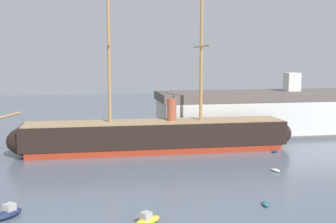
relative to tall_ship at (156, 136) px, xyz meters
name	(u,v)px	position (x,y,z in m)	size (l,w,h in m)	color
tall_ship	(156,136)	(0.00, 0.00, 0.00)	(62.19, 12.62, 29.93)	maroon
motorboat_near_centre	(147,220)	(-6.79, -36.78, -2.69)	(3.72, 3.30, 1.49)	gold
motorboat_mid_left	(8,213)	(-22.44, -31.83, -2.64)	(3.72, 4.04, 1.64)	#1E284C
dinghy_mid_right	(266,204)	(8.68, -33.41, -2.98)	(1.31, 2.07, 0.45)	#236670
dinghy_alongside_stern	(276,170)	(16.88, -18.51, -2.99)	(1.41, 2.03, 0.44)	silver
dinghy_far_right	(275,151)	(22.95, -4.99, -2.98)	(2.07, 1.83, 0.46)	#1E284C
motorboat_distant_centre	(128,141)	(-4.92, 8.17, -2.54)	(2.19, 4.64, 1.90)	gray
dockside_warehouse_right	(264,113)	(28.52, 13.88, 2.05)	(55.41, 17.47, 15.04)	#565659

